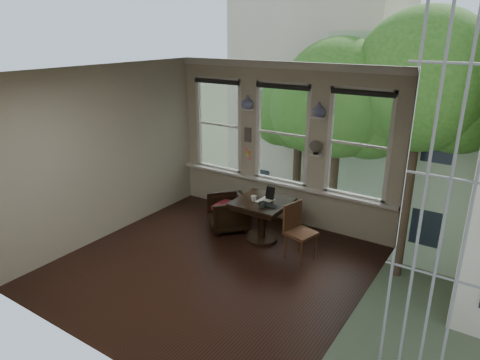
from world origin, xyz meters
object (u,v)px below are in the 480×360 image
Objects in this scene: table at (262,221)px; armchair_left at (228,213)px; laptop at (266,206)px; mug at (254,198)px; side_chair_right at (301,233)px.

armchair_left is (-0.76, 0.06, -0.05)m from table.
laptop reaches higher than armchair_left.
table is 1.28× the size of armchair_left.
armchair_left is at bearing -179.77° from laptop.
laptop is at bearing 29.13° from armchair_left.
laptop is (0.94, -0.23, 0.44)m from armchair_left.
table is 0.45m from mug.
side_chair_right is (1.61, -0.27, 0.14)m from armchair_left.
armchair_left is 2.08× the size of laptop.
laptop is (0.17, -0.18, 0.39)m from table.
laptop is at bearing 101.10° from side_chair_right.
armchair_left is 0.81m from mug.
table is at bearing 90.07° from side_chair_right.
side_chair_right is 0.74m from laptop.
mug is at bearing 176.84° from laptop.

